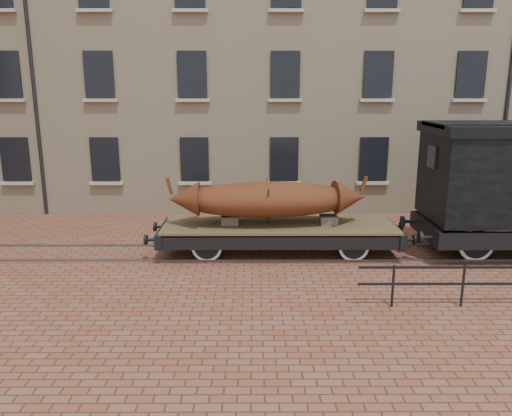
{
  "coord_description": "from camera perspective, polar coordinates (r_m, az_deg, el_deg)",
  "views": [
    {
      "loc": [
        -0.16,
        -14.43,
        4.9
      ],
      "look_at": [
        -0.12,
        0.5,
        1.3
      ],
      "focal_mm": 35.0,
      "sensor_mm": 36.0,
      "label": 1
    }
  ],
  "objects": [
    {
      "name": "ground",
      "position": [
        15.24,
        0.44,
        -5.2
      ],
      "size": [
        90.0,
        90.0,
        0.0
      ],
      "primitive_type": "plane",
      "color": "brown"
    },
    {
      "name": "rail_track",
      "position": [
        15.23,
        0.44,
        -5.09
      ],
      "size": [
        30.0,
        1.52,
        0.06
      ],
      "color": "#59595E",
      "rests_on": "ground"
    },
    {
      "name": "warehouse_cream",
      "position": [
        24.72,
        7.55,
        18.31
      ],
      "size": [
        40.0,
        10.19,
        14.0
      ],
      "color": "beige",
      "rests_on": "ground"
    },
    {
      "name": "iron_boat",
      "position": [
        14.79,
        1.34,
        1.01
      ],
      "size": [
        5.96,
        1.88,
        1.45
      ],
      "color": "#54260C",
      "rests_on": "flatcar_wagon"
    },
    {
      "name": "flatcar_wagon",
      "position": [
        15.04,
        2.67,
        -2.53
      ],
      "size": [
        7.83,
        2.12,
        1.18
      ],
      "color": "brown",
      "rests_on": "ground"
    }
  ]
}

